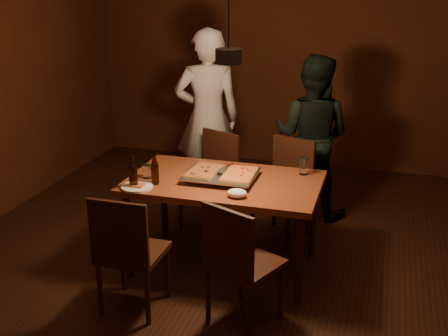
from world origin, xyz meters
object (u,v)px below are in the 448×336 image
(pizza_tray, at_px, (221,176))
(pendant_lamp, at_px, (228,55))
(diner_dark, at_px, (312,136))
(chair_far_right, at_px, (287,179))
(dining_table, at_px, (224,189))
(plate_slice, at_px, (137,187))
(diner_white, at_px, (208,118))
(chair_near_right, at_px, (237,255))
(beer_bottle_a, at_px, (133,172))
(chair_near_left, at_px, (127,244))
(beer_bottle_b, at_px, (155,170))
(chair_far_left, at_px, (213,171))

(pizza_tray, xyz_separation_m, pendant_lamp, (0.13, -0.26, 0.99))
(pendant_lamp, bearing_deg, diner_dark, 75.52)
(chair_far_right, bearing_deg, dining_table, 83.26)
(plate_slice, distance_m, diner_white, 1.63)
(chair_near_right, bearing_deg, dining_table, 136.78)
(diner_white, bearing_deg, pizza_tray, 91.50)
(dining_table, relative_size, pizza_tray, 2.73)
(chair_near_right, height_order, pendant_lamp, pendant_lamp)
(beer_bottle_a, bearing_deg, chair_near_left, -71.47)
(pizza_tray, bearing_deg, beer_bottle_b, -155.49)
(dining_table, distance_m, chair_far_right, 0.82)
(beer_bottle_a, distance_m, diner_white, 1.63)
(chair_far_right, height_order, beer_bottle_a, beer_bottle_a)
(diner_white, height_order, pendant_lamp, pendant_lamp)
(chair_near_left, height_order, plate_slice, chair_near_left)
(chair_near_right, bearing_deg, beer_bottle_b, 170.40)
(pendant_lamp, bearing_deg, chair_near_right, -67.58)
(chair_far_left, relative_size, pizza_tray, 1.00)
(chair_far_left, xyz_separation_m, chair_near_left, (-0.12, -1.58, 0.00))
(chair_far_left, relative_size, diner_dark, 0.35)
(chair_far_right, relative_size, diner_white, 0.30)
(chair_far_right, relative_size, pendant_lamp, 0.49)
(chair_far_left, bearing_deg, beer_bottle_a, 98.73)
(beer_bottle_a, height_order, diner_white, diner_white)
(beer_bottle_a, xyz_separation_m, diner_white, (0.06, 1.62, 0.02))
(beer_bottle_b, xyz_separation_m, pendant_lamp, (0.59, -0.02, 0.90))
(beer_bottle_b, relative_size, diner_white, 0.13)
(chair_near_right, height_order, beer_bottle_a, beer_bottle_a)
(diner_dark, bearing_deg, plate_slice, 67.21)
(diner_dark, bearing_deg, diner_white, 11.69)
(chair_far_left, distance_m, diner_white, 0.68)
(chair_near_left, relative_size, pendant_lamp, 0.44)
(chair_far_left, relative_size, beer_bottle_b, 2.41)
(chair_near_right, relative_size, plate_slice, 2.31)
(beer_bottle_a, relative_size, diner_dark, 0.16)
(chair_near_left, bearing_deg, diner_dark, 66.56)
(chair_near_left, relative_size, beer_bottle_b, 2.12)
(beer_bottle_b, height_order, pendant_lamp, pendant_lamp)
(pizza_tray, xyz_separation_m, diner_dark, (0.53, 1.28, 0.01))
(diner_white, xyz_separation_m, pendant_lamp, (0.65, -1.52, 0.86))
(pendant_lamp, bearing_deg, pizza_tray, 117.48)
(chair_near_left, bearing_deg, chair_far_left, 86.14)
(pizza_tray, distance_m, diner_dark, 1.39)
(beer_bottle_a, relative_size, plate_slice, 1.03)
(dining_table, height_order, chair_near_left, chair_near_left)
(dining_table, distance_m, chair_far_left, 0.82)
(chair_far_left, xyz_separation_m, beer_bottle_b, (-0.16, -0.97, 0.33))
(pizza_tray, height_order, plate_slice, pizza_tray)
(chair_far_right, bearing_deg, beer_bottle_a, 68.10)
(beer_bottle_a, bearing_deg, pendant_lamp, 8.18)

